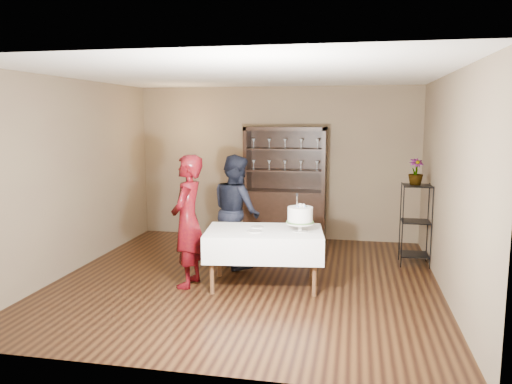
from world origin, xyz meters
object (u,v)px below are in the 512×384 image
Objects in this scene: woman at (188,221)px; potted_plant at (416,172)px; cake at (300,216)px; plant_etagere at (416,221)px; cake_table at (264,243)px; man at (236,211)px; china_hutch at (285,204)px.

woman reaches higher than potted_plant.
plant_etagere is at bearing 40.87° from cake.
man is at bearing 124.59° from cake_table.
potted_plant is (1.98, 1.39, 0.82)m from cake_table.
man is at bearing -106.93° from china_hutch.
cake is (0.52, -2.40, 0.27)m from china_hutch.
china_hutch is 2.75m from woman.
cake_table is 3.23× the size of cake.
china_hutch reaches higher than potted_plant.
cake_table is at bearing -177.24° from cake.
china_hutch is 1.26× the size of cake_table.
cake is 2.10m from potted_plant.
plant_etagere is 2.08m from cake.
cake_table is 4.13× the size of potted_plant.
man reaches higher than plant_etagere.
woman is at bearing -169.87° from cake_table.
potted_plant reaches higher than plant_etagere.
woman is at bearing -152.61° from plant_etagere.
potted_plant is at bearing 35.01° from cake_table.
plant_etagere is 0.71× the size of woman.
man reaches higher than cake.
plant_etagere is at bearing 118.48° from woman.
cake_table is at bearing 177.18° from man.
cake is at bearing -139.13° from plant_etagere.
cake_table is at bearing 101.23° from woman.
china_hutch is at bearing 91.64° from cake_table.
man is (0.40, 0.98, -0.03)m from woman.
china_hutch reaches higher than cake.
potted_plant reaches higher than cake.
woman is 3.38m from potted_plant.
cake_table is 1.02m from man.
plant_etagere is at bearing -115.18° from man.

